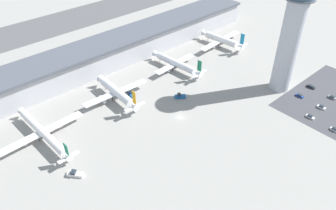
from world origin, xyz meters
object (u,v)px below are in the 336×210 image
Objects in this scene: airplane_gate_delta at (222,40)px; car_maroon_suv at (310,117)px; car_silver_sedan at (321,107)px; car_yellow_taxi at (335,130)px; car_navy_sedan at (311,87)px; service_truck_catering at (131,93)px; car_white_wagon at (300,96)px; airplane_gate_bravo at (117,92)px; service_truck_baggage at (180,96)px; control_tower at (291,36)px; car_red_hatchback at (332,97)px; airplane_gate_alpha at (43,133)px; service_truck_fuel at (75,174)px; airplane_gate_charlie at (176,63)px.

airplane_gate_delta reaches higher than car_maroon_suv.
car_yellow_taxi is at bearing -133.25° from car_silver_sedan.
service_truck_catering is at bearing 141.66° from car_navy_sedan.
car_white_wagon is at bearing -178.12° from car_navy_sedan.
airplane_gate_bravo reaches higher than service_truck_catering.
service_truck_catering is 1.97× the size of car_white_wagon.
airplane_gate_bravo is 6.22× the size of service_truck_baggage.
service_truck_baggage is 75.63m from car_navy_sedan.
service_truck_catering is at bearing 136.59° from car_white_wagon.
car_red_hatchback is at bearing -63.52° from control_tower.
control_tower is at bearing -106.20° from airplane_gate_delta.
airplane_gate_alpha is 6.99× the size of service_truck_fuel.
airplane_gate_charlie is 85.40m from car_silver_sedan.
airplane_gate_bravo reaches higher than car_white_wagon.
car_yellow_taxi is at bearing -106.82° from airplane_gate_delta.
car_silver_sedan reaches higher than car_red_hatchback.
service_truck_baggage is (-48.69, 30.49, -30.91)m from control_tower.
car_white_wagon is (49.60, -43.26, -0.39)m from service_truck_baggage.
airplane_gate_alpha is 5.37× the size of service_truck_catering.
car_white_wagon is 1.04× the size of car_red_hatchback.
car_yellow_taxi is at bearing -79.77° from airplane_gate_charlie.
airplane_gate_bravo is 45.71m from airplane_gate_charlie.
car_yellow_taxi is 12.93m from car_maroon_suv.
car_red_hatchback is at bearing -47.05° from car_white_wagon.
airplane_gate_delta is 69.44m from car_navy_sedan.
car_yellow_taxi is at bearing -134.48° from car_navy_sedan.
control_tower reaches higher than car_red_hatchback.
airplane_gate_charlie is at bearing 102.19° from car_maroon_suv.
airplane_gate_bravo is 0.99× the size of airplane_gate_charlie.
control_tower is 1.37× the size of airplane_gate_alpha.
car_maroon_suv is (-25.54, -13.62, -0.07)m from car_navy_sedan.
service_truck_baggage is 1.43× the size of car_yellow_taxi.
airplane_gate_alpha reaches higher than car_silver_sedan.
airplane_gate_bravo reaches higher than airplane_gate_delta.
car_yellow_taxi is (-25.08, -13.50, -0.00)m from car_red_hatchback.
car_red_hatchback is (11.74, -12.62, 0.01)m from car_white_wagon.
airplane_gate_bravo is at bearing 138.52° from car_red_hatchback.
service_truck_baggage is at bearing -14.75° from airplane_gate_alpha.
car_white_wagon is (75.82, -64.79, -4.09)m from airplane_gate_bravo.
airplane_gate_bravo is at bearing 4.21° from airplane_gate_alpha.
car_red_hatchback reaches higher than car_maroon_suv.
service_truck_baggage is at bearing 138.90° from car_white_wagon.
airplane_gate_delta is (134.85, 8.10, 0.61)m from airplane_gate_alpha.
car_navy_sedan is at bearing 44.38° from car_silver_sedan.
car_red_hatchback is (131.48, -44.77, -0.28)m from service_truck_fuel.
control_tower is at bearing -22.42° from airplane_gate_alpha.
car_maroon_suv is (-24.56, -0.58, -0.03)m from car_red_hatchback.
airplane_gate_charlie is 8.95× the size of car_silver_sedan.
airplane_gate_bravo is 4.47× the size of service_truck_catering.
control_tower is 65.33m from airplane_gate_delta.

